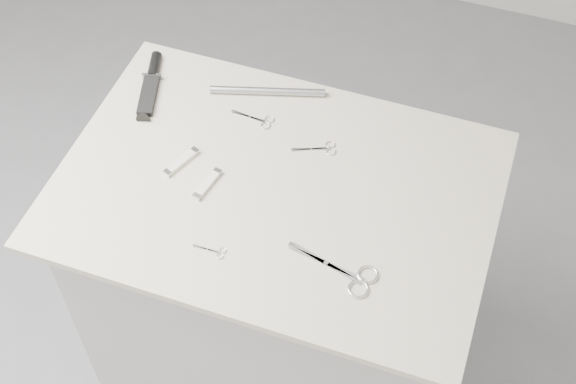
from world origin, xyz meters
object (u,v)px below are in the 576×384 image
(pocket_knife_b, at_px, (207,184))
(pocket_knife_a, at_px, (181,162))
(embroidery_scissors_a, at_px, (322,149))
(metal_rail, at_px, (267,91))
(plinth, at_px, (278,293))
(large_shears, at_px, (350,275))
(embroidery_scissors_b, at_px, (259,120))
(sheathed_knife, at_px, (151,82))
(tiny_scissors, at_px, (214,251))

(pocket_knife_b, bearing_deg, pocket_knife_a, 74.50)
(embroidery_scissors_a, relative_size, pocket_knife_a, 1.02)
(embroidery_scissors_a, bearing_deg, metal_rail, 122.06)
(plinth, xyz_separation_m, pocket_knife_a, (-0.23, -0.01, 0.48))
(large_shears, bearing_deg, pocket_knife_b, 173.97)
(pocket_knife_a, xyz_separation_m, pocket_knife_b, (0.08, -0.04, 0.00))
(embroidery_scissors_b, bearing_deg, pocket_knife_b, -95.37)
(embroidery_scissors_b, height_order, sheathed_knife, sheathed_knife)
(embroidery_scissors_a, bearing_deg, sheathed_knife, 149.38)
(tiny_scissors, distance_m, metal_rail, 0.49)
(embroidery_scissors_b, bearing_deg, embroidery_scissors_a, -8.03)
(embroidery_scissors_b, xyz_separation_m, sheathed_knife, (-0.30, 0.03, 0.01))
(pocket_knife_b, bearing_deg, embroidery_scissors_b, 1.06)
(tiny_scissors, bearing_deg, metal_rail, 95.63)
(embroidery_scissors_b, distance_m, pocket_knife_b, 0.23)
(metal_rail, bearing_deg, pocket_knife_b, -94.72)
(embroidery_scissors_b, height_order, metal_rail, metal_rail)
(large_shears, distance_m, embroidery_scissors_b, 0.49)
(pocket_knife_a, relative_size, pocket_knife_b, 1.03)
(sheathed_knife, height_order, metal_rail, sheathed_knife)
(embroidery_scissors_a, distance_m, tiny_scissors, 0.38)
(plinth, bearing_deg, metal_rail, 113.93)
(large_shears, bearing_deg, tiny_scissors, -160.20)
(tiny_scissors, relative_size, sheathed_knife, 0.34)
(pocket_knife_b, bearing_deg, metal_rail, 6.12)
(large_shears, height_order, sheathed_knife, sheathed_knife)
(embroidery_scissors_b, relative_size, pocket_knife_a, 1.07)
(plinth, height_order, sheathed_knife, sheathed_knife)
(embroidery_scissors_b, bearing_deg, metal_rail, 102.44)
(sheathed_knife, bearing_deg, tiny_scissors, -157.37)
(plinth, relative_size, large_shears, 4.43)
(large_shears, xyz_separation_m, pocket_knife_b, (-0.38, 0.13, 0.00))
(large_shears, xyz_separation_m, pocket_knife_a, (-0.46, 0.17, 0.00))
(large_shears, relative_size, pocket_knife_a, 1.98)
(metal_rail, bearing_deg, pocket_knife_a, -111.33)
(sheathed_knife, xyz_separation_m, metal_rail, (0.29, 0.07, 0.00))
(embroidery_scissors_a, bearing_deg, pocket_knife_b, -160.56)
(pocket_knife_a, distance_m, pocket_knife_b, 0.09)
(plinth, xyz_separation_m, pocket_knife_b, (-0.15, -0.05, 0.48))
(embroidery_scissors_a, xyz_separation_m, sheathed_knife, (-0.48, 0.07, 0.01))
(sheathed_knife, relative_size, metal_rail, 0.75)
(tiny_scissors, xyz_separation_m, metal_rail, (-0.06, 0.49, 0.01))
(embroidery_scissors_a, bearing_deg, plinth, -136.80)
(embroidery_scissors_b, relative_size, tiny_scissors, 1.50)
(tiny_scissors, height_order, pocket_knife_b, pocket_knife_b)
(large_shears, relative_size, pocket_knife_b, 2.05)
(sheathed_knife, bearing_deg, embroidery_scissors_a, -114.70)
(plinth, distance_m, embroidery_scissors_a, 0.50)
(pocket_knife_b, bearing_deg, plinth, -60.82)
(sheathed_knife, height_order, pocket_knife_b, sheathed_knife)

